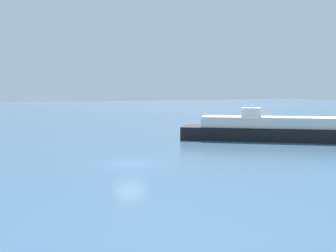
# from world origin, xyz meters

# --- Properties ---
(ground_plane) EXTENTS (400.00, 400.00, 0.00)m
(ground_plane) POSITION_xyz_m (0.00, 0.00, 0.00)
(ground_plane) COLOR #3D607F
(white_riverboat) EXTENTS (21.23, 17.60, 5.43)m
(white_riverboat) POSITION_xyz_m (21.97, 7.67, 1.37)
(white_riverboat) COLOR black
(white_riverboat) RESTS_ON ground
(fishing_skiff) EXTENTS (5.53, 4.36, 0.87)m
(fishing_skiff) POSITION_xyz_m (29.80, 21.05, 0.21)
(fishing_skiff) COLOR navy
(fishing_skiff) RESTS_ON ground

